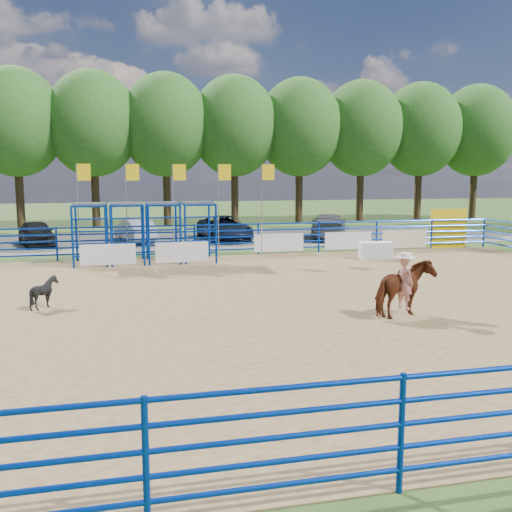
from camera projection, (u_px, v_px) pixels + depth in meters
name	position (u px, v px, depth m)	size (l,w,h in m)	color
ground	(237.00, 306.00, 16.55)	(120.00, 120.00, 0.00)	#3F5A24
arena_dirt	(237.00, 306.00, 16.55)	(30.00, 20.00, 0.02)	#9A7B4D
gravel_strip	(180.00, 239.00, 32.93)	(40.00, 10.00, 0.01)	slate
announcer_table	(376.00, 250.00, 25.42)	(1.42, 0.66, 0.76)	white
horse_and_rider	(404.00, 285.00, 15.10)	(1.97, 1.47, 2.43)	#5F2913
calf	(44.00, 292.00, 16.21)	(0.73, 0.82, 0.91)	black
car_a	(37.00, 233.00, 30.10)	(1.56, 3.87, 1.32)	black
car_b	(135.00, 230.00, 31.94)	(1.34, 3.85, 1.27)	#9A9DA2
car_c	(224.00, 228.00, 32.53)	(2.29, 4.97, 1.38)	black
car_d	(329.00, 226.00, 33.35)	(2.01, 4.96, 1.44)	#58585B
perimeter_fence	(237.00, 281.00, 16.44)	(30.10, 20.10, 1.50)	#072E9C
chute_assembly	(154.00, 233.00, 24.45)	(19.32, 2.41, 4.20)	#072E9C
treeline	(165.00, 120.00, 40.50)	(56.40, 6.40, 11.24)	#3F2B19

